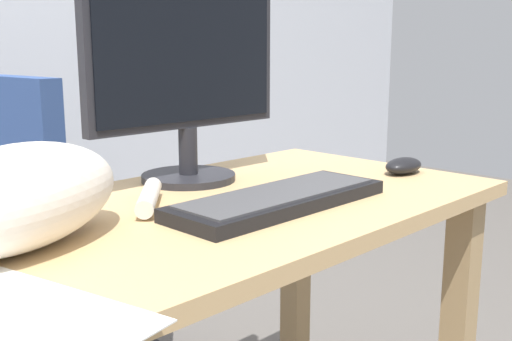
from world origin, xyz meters
TOP-DOWN VIEW (x-y plane):
  - desk at (0.00, 0.00)m, footprint 1.32×0.60m
  - office_chair at (0.20, 0.74)m, footprint 0.48×0.48m
  - monitor at (0.18, 0.19)m, footprint 0.48×0.20m
  - keyboard at (0.16, -0.09)m, footprint 0.44×0.15m
  - cat at (-0.29, 0.00)m, footprint 0.58×0.29m
  - computer_mouse at (0.57, -0.10)m, footprint 0.11×0.06m
  - paper_sheet at (-0.40, -0.21)m, footprint 0.27×0.33m

SIDE VIEW (x-z plane):
  - office_chair at x=0.20m, z-range -0.06..0.86m
  - desk at x=0.00m, z-range 0.24..0.96m
  - paper_sheet at x=-0.40m, z-range 0.72..0.72m
  - keyboard at x=0.16m, z-range 0.72..0.75m
  - computer_mouse at x=0.57m, z-range 0.72..0.75m
  - cat at x=-0.29m, z-range 0.70..0.90m
  - monitor at x=0.18m, z-range 0.74..1.15m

